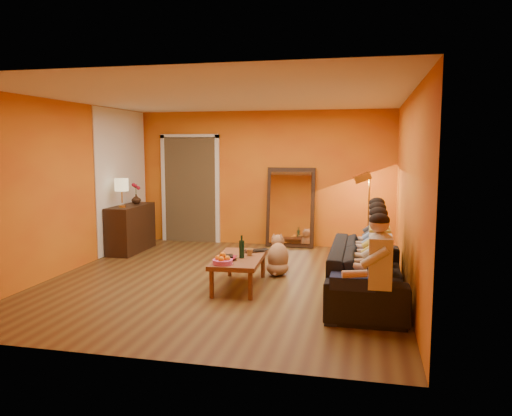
% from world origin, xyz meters
% --- Properties ---
extents(room_shell, '(5.00, 5.50, 2.60)m').
position_xyz_m(room_shell, '(0.00, 0.37, 1.30)').
color(room_shell, brown).
rests_on(room_shell, ground).
extents(white_accent, '(0.02, 1.90, 2.58)m').
position_xyz_m(white_accent, '(-2.48, 1.75, 1.30)').
color(white_accent, white).
rests_on(white_accent, wall_left).
extents(doorway_recess, '(1.06, 0.30, 2.10)m').
position_xyz_m(doorway_recess, '(-1.50, 2.83, 1.05)').
color(doorway_recess, '#3F2D19').
rests_on(doorway_recess, floor).
extents(door_jamb_left, '(0.08, 0.06, 2.20)m').
position_xyz_m(door_jamb_left, '(-2.07, 2.71, 1.05)').
color(door_jamb_left, white).
rests_on(door_jamb_left, wall_back).
extents(door_jamb_right, '(0.08, 0.06, 2.20)m').
position_xyz_m(door_jamb_right, '(-0.93, 2.71, 1.05)').
color(door_jamb_right, white).
rests_on(door_jamb_right, wall_back).
extents(door_header, '(1.22, 0.06, 0.08)m').
position_xyz_m(door_header, '(-1.50, 2.71, 2.12)').
color(door_header, white).
rests_on(door_header, wall_back).
extents(mirror_frame, '(0.92, 0.27, 1.51)m').
position_xyz_m(mirror_frame, '(0.55, 2.63, 0.76)').
color(mirror_frame, black).
rests_on(mirror_frame, floor).
extents(mirror_glass, '(0.78, 0.21, 1.35)m').
position_xyz_m(mirror_glass, '(0.55, 2.59, 0.76)').
color(mirror_glass, white).
rests_on(mirror_glass, mirror_frame).
extents(sideboard, '(0.44, 1.18, 0.85)m').
position_xyz_m(sideboard, '(-2.24, 1.55, 0.42)').
color(sideboard, black).
rests_on(sideboard, floor).
extents(table_lamp, '(0.24, 0.24, 0.51)m').
position_xyz_m(table_lamp, '(-2.24, 1.25, 1.10)').
color(table_lamp, beige).
rests_on(table_lamp, sideboard).
extents(sofa, '(2.33, 0.91, 0.68)m').
position_xyz_m(sofa, '(2.00, -0.41, 0.34)').
color(sofa, black).
rests_on(sofa, floor).
extents(coffee_table, '(0.70, 1.26, 0.42)m').
position_xyz_m(coffee_table, '(0.29, -0.29, 0.21)').
color(coffee_table, brown).
rests_on(coffee_table, floor).
extents(floor_lamp, '(0.32, 0.27, 1.44)m').
position_xyz_m(floor_lamp, '(2.01, 2.06, 0.72)').
color(floor_lamp, gold).
rests_on(floor_lamp, floor).
extents(dog, '(0.35, 0.53, 0.61)m').
position_xyz_m(dog, '(0.69, 0.50, 0.31)').
color(dog, '#A16E48').
rests_on(dog, floor).
extents(person_far_left, '(0.70, 0.44, 1.22)m').
position_xyz_m(person_far_left, '(2.13, -1.41, 0.61)').
color(person_far_left, beige).
rests_on(person_far_left, sofa).
extents(person_mid_left, '(0.70, 0.44, 1.22)m').
position_xyz_m(person_mid_left, '(2.13, -0.86, 0.61)').
color(person_mid_left, gold).
rests_on(person_mid_left, sofa).
extents(person_mid_right, '(0.70, 0.44, 1.22)m').
position_xyz_m(person_mid_right, '(2.13, -0.31, 0.61)').
color(person_mid_right, '#7E98C3').
rests_on(person_mid_right, sofa).
extents(person_far_right, '(0.70, 0.44, 1.22)m').
position_xyz_m(person_far_right, '(2.13, 0.24, 0.61)').
color(person_far_right, '#36373C').
rests_on(person_far_right, sofa).
extents(fruit_bowl, '(0.26, 0.26, 0.16)m').
position_xyz_m(fruit_bowl, '(0.19, -0.74, 0.50)').
color(fruit_bowl, '#DA4D95').
rests_on(fruit_bowl, coffee_table).
extents(wine_bottle, '(0.07, 0.07, 0.31)m').
position_xyz_m(wine_bottle, '(0.34, -0.34, 0.58)').
color(wine_bottle, black).
rests_on(wine_bottle, coffee_table).
extents(tumbler, '(0.12, 0.12, 0.09)m').
position_xyz_m(tumbler, '(0.41, -0.17, 0.47)').
color(tumbler, '#B27F3F').
rests_on(tumbler, coffee_table).
extents(laptop, '(0.43, 0.39, 0.03)m').
position_xyz_m(laptop, '(0.47, 0.06, 0.43)').
color(laptop, black).
rests_on(laptop, coffee_table).
extents(book_lower, '(0.26, 0.28, 0.02)m').
position_xyz_m(book_lower, '(0.11, -0.49, 0.43)').
color(book_lower, black).
rests_on(book_lower, coffee_table).
extents(book_mid, '(0.19, 0.24, 0.02)m').
position_xyz_m(book_mid, '(0.12, -0.48, 0.45)').
color(book_mid, maroon).
rests_on(book_mid, book_lower).
extents(book_upper, '(0.20, 0.23, 0.02)m').
position_xyz_m(book_upper, '(0.11, -0.50, 0.47)').
color(book_upper, black).
rests_on(book_upper, book_mid).
extents(vase, '(0.17, 0.17, 0.18)m').
position_xyz_m(vase, '(-2.24, 1.80, 0.94)').
color(vase, black).
rests_on(vase, sideboard).
extents(flowers, '(0.17, 0.17, 0.39)m').
position_xyz_m(flowers, '(-2.24, 1.80, 1.17)').
color(flowers, maroon).
rests_on(flowers, vase).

